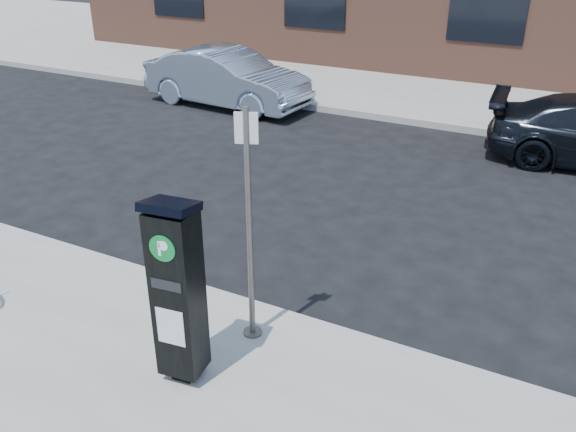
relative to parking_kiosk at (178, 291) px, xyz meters
The scene contains 7 objects.
ground 1.83m from the parking_kiosk, 88.57° to the left, with size 120.00×120.00×0.00m, color black.
sidewalk_far 15.46m from the parking_kiosk, 89.87° to the left, with size 60.00×12.00×0.15m, color gray.
curb_near 1.77m from the parking_kiosk, 88.55° to the left, with size 60.00×0.12×0.16m, color #9E9B93.
curb_far 9.50m from the parking_kiosk, 89.79° to the left, with size 60.00×0.12×0.16m, color #9E9B93.
parking_kiosk is the anchor object (origin of this frame).
sign_pole 0.97m from the parking_kiosk, 74.55° to the left, with size 0.22×0.20×2.56m.
car_silver 10.23m from the parking_kiosk, 120.31° to the left, with size 1.48×4.24×1.40m, color #96AABF.
Camera 1 is at (3.08, -5.17, 4.28)m, focal length 38.00 mm.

